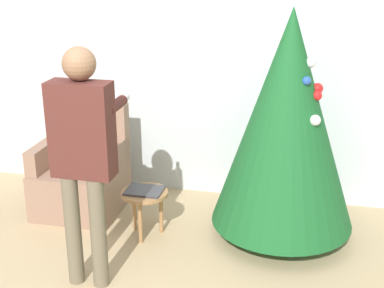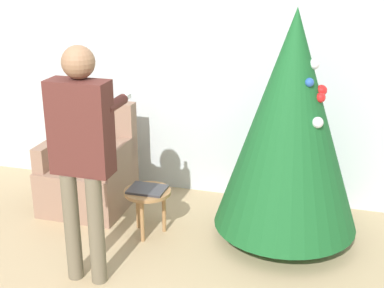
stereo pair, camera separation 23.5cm
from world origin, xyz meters
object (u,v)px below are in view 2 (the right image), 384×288
Objects in this scene: christmas_tree at (290,122)px; person_standing at (82,144)px; armchair at (90,173)px; side_stool at (148,197)px.

christmas_tree is 1.71m from person_standing.
side_stool is at bearing -27.09° from armchair.
side_stool is (0.20, 0.75, -0.73)m from person_standing.
person_standing is 4.25× the size of side_stool.
christmas_tree is 2.07m from armchair.
christmas_tree is 1.98× the size of armchair.
person_standing reaches higher than armchair.
person_standing is at bearing -63.91° from armchair.
side_stool is at bearing 74.81° from person_standing.
christmas_tree is 1.11× the size of person_standing.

